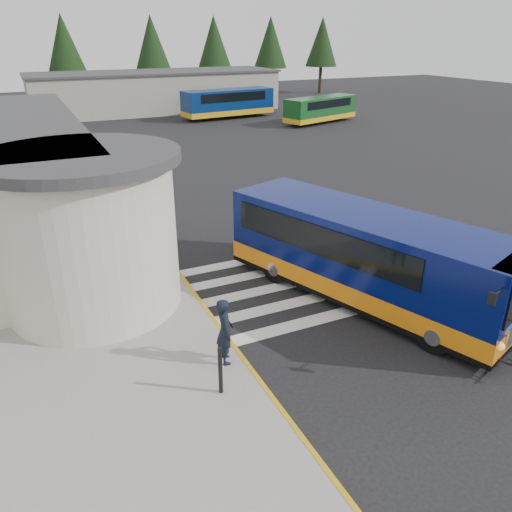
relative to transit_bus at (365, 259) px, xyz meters
name	(u,v)px	position (x,y,z in m)	size (l,w,h in m)	color
ground	(297,271)	(-0.94, 2.64, -1.39)	(140.00, 140.00, 0.00)	black
sidewalk	(26,272)	(-9.94, 6.64, -1.31)	(10.00, 34.00, 0.15)	gray
curb_strip	(160,249)	(-4.99, 6.64, -1.31)	(0.12, 34.00, 0.16)	gold
crosswalk	(296,283)	(-1.44, 1.84, -1.38)	(8.00, 5.35, 0.01)	silver
depot_building	(156,91)	(5.06, 44.64, 0.72)	(26.40, 8.40, 4.20)	gray
tree_line	(138,44)	(5.35, 52.64, 5.38)	(58.40, 4.40, 10.00)	black
transit_bus	(365,259)	(0.00, 0.00, 0.00)	(6.17, 10.53, 2.90)	#06104F
pedestrian_a	(225,331)	(-5.44, -1.50, -0.33)	(0.66, 0.43, 1.82)	black
pedestrian_b	(103,298)	(-7.96, 1.58, -0.31)	(0.91, 0.71, 1.86)	black
bollard	(220,370)	(-6.01, -2.61, -0.61)	(0.10, 0.10, 1.26)	black
far_bus_a	(228,102)	(10.36, 36.86, 0.18)	(9.59, 3.67, 2.41)	#072053
far_bus_b	(321,108)	(17.28, 30.36, -0.04)	(8.34, 4.54, 2.07)	#12451B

